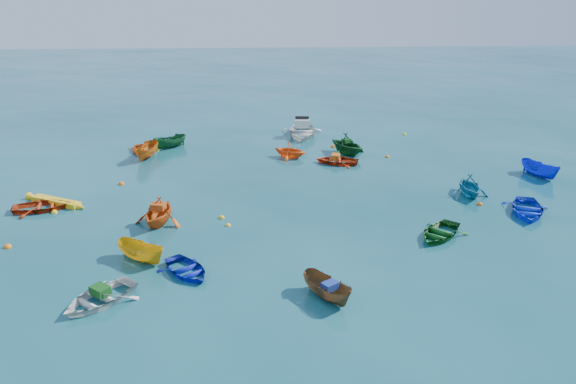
{
  "coord_description": "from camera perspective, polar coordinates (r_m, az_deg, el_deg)",
  "views": [
    {
      "loc": [
        -1.77,
        -26.0,
        12.4
      ],
      "look_at": [
        0.0,
        5.0,
        0.4
      ],
      "focal_mm": 35.0,
      "sensor_mm": 36.0,
      "label": 1
    }
  ],
  "objects": [
    {
      "name": "dinghy_blue_se",
      "position": [
        34.02,
        23.06,
        -2.03
      ],
      "size": [
        3.55,
        4.15,
        0.73
      ],
      "primitive_type": "imported",
      "rotation": [
        0.0,
        0.0,
        -0.35
      ],
      "color": "#102FD2",
      "rests_on": "ground"
    },
    {
      "name": "dinghy_green_n",
      "position": [
        42.08,
        5.98,
        3.87
      ],
      "size": [
        4.13,
        4.23,
        1.7
      ],
      "primitive_type": "imported",
      "rotation": [
        0.0,
        0.0,
        0.62
      ],
      "color": "#114A1C",
      "rests_on": "ground"
    },
    {
      "name": "sampan_blue_far",
      "position": [
        40.67,
        24.12,
        1.47
      ],
      "size": [
        2.2,
        3.07,
        1.12
      ],
      "primitive_type": "imported",
      "rotation": [
        0.0,
        0.0,
        0.44
      ],
      "color": "#1026CD",
      "rests_on": "ground"
    },
    {
      "name": "buoy_or_a",
      "position": [
        30.75,
        -26.58,
        -5.06
      ],
      "size": [
        0.38,
        0.38,
        0.38
      ],
      "primitive_type": "sphere",
      "color": "orange",
      "rests_on": "ground"
    },
    {
      "name": "tarp_green_b",
      "position": [
        41.86,
        5.93,
        5.2
      ],
      "size": [
        0.75,
        0.71,
        0.29
      ],
      "primitive_type": "cube",
      "rotation": [
        0.0,
        0.0,
        0.62
      ],
      "color": "#104214",
      "rests_on": "dinghy_green_n"
    },
    {
      "name": "dinghy_orange_far",
      "position": [
        41.03,
        0.21,
        3.54
      ],
      "size": [
        3.18,
        3.05,
        1.3
      ],
      "primitive_type": "imported",
      "rotation": [
        0.0,
        0.0,
        1.08
      ],
      "color": "orange",
      "rests_on": "ground"
    },
    {
      "name": "dinghy_white_near",
      "position": [
        24.45,
        -18.58,
        -10.59
      ],
      "size": [
        3.87,
        4.0,
        0.68
      ],
      "primitive_type": "imported",
      "rotation": [
        0.0,
        0.0,
        -0.69
      ],
      "color": "silver",
      "rests_on": "ground"
    },
    {
      "name": "tarp_orange_a",
      "position": [
        30.55,
        -13.05,
        -1.44
      ],
      "size": [
        0.83,
        0.7,
        0.35
      ],
      "primitive_type": "cube",
      "rotation": [
        0.0,
        0.0,
        -0.23
      ],
      "color": "#B74412",
      "rests_on": "dinghy_orange_w"
    },
    {
      "name": "buoy_or_d",
      "position": [
        41.72,
        10.05,
        3.51
      ],
      "size": [
        0.31,
        0.31,
        0.31
      ],
      "primitive_type": "sphere",
      "color": "orange",
      "rests_on": "ground"
    },
    {
      "name": "dinghy_blue_sw",
      "position": [
        25.66,
        -10.23,
        -8.15
      ],
      "size": [
        3.32,
        3.51,
        0.59
      ],
      "primitive_type": "imported",
      "rotation": [
        0.0,
        0.0,
        0.62
      ],
      "color": "#0D1CAB",
      "rests_on": "ground"
    },
    {
      "name": "sampan_green_far",
      "position": [
        44.32,
        -11.86,
        4.43
      ],
      "size": [
        2.85,
        2.46,
        1.07
      ],
      "primitive_type": "imported",
      "rotation": [
        0.0,
        0.0,
        -0.95
      ],
      "color": "#135429",
      "rests_on": "ground"
    },
    {
      "name": "buoy_ye_b",
      "position": [
        34.02,
        -22.65,
        -1.97
      ],
      "size": [
        0.37,
        0.37,
        0.37
      ],
      "primitive_type": "sphere",
      "color": "yellow",
      "rests_on": "ground"
    },
    {
      "name": "dinghy_red_far",
      "position": [
        43.91,
        -14.79,
        4.01
      ],
      "size": [
        2.23,
        2.8,
        0.52
      ],
      "primitive_type": "imported",
      "rotation": [
        0.0,
        0.0,
        0.19
      ],
      "color": "#C53B10",
      "rests_on": "ground"
    },
    {
      "name": "tarp_green_a",
      "position": [
        24.23,
        -18.54,
        -9.46
      ],
      "size": [
        0.93,
        0.91,
        0.36
      ],
      "primitive_type": "cube",
      "rotation": [
        0.0,
        0.0,
        -0.69
      ],
      "color": "#134D16",
      "rests_on": "dinghy_white_near"
    },
    {
      "name": "motorboat_white",
      "position": [
        46.63,
        1.42,
        5.7
      ],
      "size": [
        3.78,
        5.01,
        1.58
      ],
      "primitive_type": "imported",
      "rotation": [
        0.0,
        0.0,
        -0.08
      ],
      "color": "silver",
      "rests_on": "ground"
    },
    {
      "name": "dinghy_cyan_se",
      "position": [
        35.62,
        17.87,
        -0.31
      ],
      "size": [
        2.31,
        2.67,
        1.4
      ],
      "primitive_type": "imported",
      "rotation": [
        0.0,
        0.0,
        0.01
      ],
      "color": "teal",
      "rests_on": "ground"
    },
    {
      "name": "sampan_yellow_mid",
      "position": [
        27.17,
        -14.59,
        -6.77
      ],
      "size": [
        2.86,
        2.45,
        1.07
      ],
      "primitive_type": "imported",
      "rotation": [
        0.0,
        0.0,
        0.95
      ],
      "color": "gold",
      "rests_on": "ground"
    },
    {
      "name": "kayak_yellow",
      "position": [
        35.28,
        -22.46,
        -1.13
      ],
      "size": [
        3.82,
        2.34,
        0.4
      ],
      "primitive_type": null,
      "rotation": [
        0.0,
        0.0,
        1.1
      ],
      "color": "yellow",
      "rests_on": "ground"
    },
    {
      "name": "buoy_ye_a",
      "position": [
        30.94,
        -6.76,
        -2.65
      ],
      "size": [
        0.33,
        0.33,
        0.33
      ],
      "primitive_type": "sphere",
      "color": "gold",
      "rests_on": "ground"
    },
    {
      "name": "tarp_blue_a",
      "position": [
        23.09,
        4.29,
        -9.47
      ],
      "size": [
        0.76,
        0.72,
        0.29
      ],
      "primitive_type": "cube",
      "rotation": [
        0.0,
        0.0,
        0.59
      ],
      "color": "navy",
      "rests_on": "sampan_brown_mid"
    },
    {
      "name": "ground",
      "position": [
        28.86,
        0.57,
        -4.32
      ],
      "size": [
        160.0,
        160.0,
        0.0
      ],
      "primitive_type": "plane",
      "color": "#093D48",
      "rests_on": "ground"
    },
    {
      "name": "buoy_ye_c",
      "position": [
        29.99,
        -6.11,
        -3.42
      ],
      "size": [
        0.29,
        0.29,
        0.29
      ],
      "primitive_type": "sphere",
      "color": "yellow",
      "rests_on": "ground"
    },
    {
      "name": "dinghy_red_nw",
      "position": [
        34.71,
        -23.64,
        -1.67
      ],
      "size": [
        3.57,
        2.87,
        0.66
      ],
      "primitive_type": "imported",
      "rotation": [
        0.0,
        0.0,
        1.78
      ],
      "color": "#A52D0D",
      "rests_on": "ground"
    },
    {
      "name": "tarp_orange_b",
      "position": [
        39.73,
        4.86,
        3.6
      ],
      "size": [
        0.72,
        0.84,
        0.35
      ],
      "primitive_type": "cube",
      "rotation": [
        0.0,
        0.0,
        -1.83
      ],
      "color": "#CA5C14",
      "rests_on": "dinghy_red_ne"
    },
    {
      "name": "dinghy_green_e",
      "position": [
        29.65,
        15.11,
        -4.38
      ],
      "size": [
        3.78,
        3.87,
        0.66
      ],
      "primitive_type": "imported",
      "rotation": [
        0.0,
        0.0,
        -0.71
      ],
      "color": "#135519",
      "rests_on": "ground"
    },
    {
      "name": "buoy_or_e",
      "position": [
        43.71,
        4.6,
        4.58
      ],
      "size": [
        0.33,
        0.33,
        0.33
      ],
      "primitive_type": "sphere",
      "color": "orange",
      "rests_on": "ground"
    },
    {
      "name": "dinghy_orange_w",
      "position": [
        30.88,
        -12.94,
        -3.12
      ],
      "size": [
        3.18,
        3.49,
        1.57
      ],
      "primitive_type": "imported",
      "rotation": [
        0.0,
        0.0,
        -0.23
      ],
      "color": "#E15D15",
      "rests_on": "ground"
    },
    {
      "name": "sampan_brown_mid",
      "position": [
        23.53,
        4.0,
        -10.73
      ],
      "size": [
        2.37,
        2.82,
        1.05
      ],
      "primitive_type": "imported",
      "rotation": [
        0.0,
        0.0,
        0.59
      ],
      "color": "brown",
      "rests_on": "ground"
    },
    {
      "name": "buoy_or_b",
      "position": [
        34.32,
        18.89,
        -1.25
      ],
      "size": [
        0.33,
        0.33,
        0.33
      ],
      "primitive_type": "sphere",
      "color": "#D35D0B",
      "rests_on": "ground"
    },
    {
      "name": "buoy_ye_d",
      "position": [
        43.77,
        -13.11,
        4.11
      ],
      "size": [
        0.33,
        0.33,
        0.33
      ],
      "primitive_type": "sphere",
      "color": "yellow",
      "rests_on": "ground"
    },
    {
      "name": "buoy_ye_e",
      "position": [
        48.06,
        11.73,
        5.74
      ],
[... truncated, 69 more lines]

